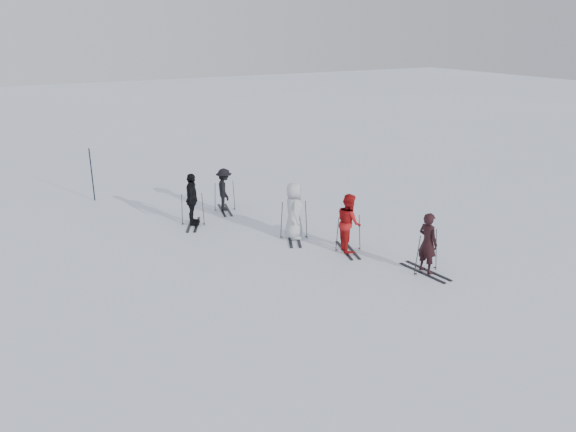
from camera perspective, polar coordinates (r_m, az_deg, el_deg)
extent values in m
plane|color=silver|center=(17.28, 1.60, -4.08)|extent=(120.00, 120.00, 0.00)
imported|color=black|center=(16.31, 14.00, -2.74)|extent=(0.49, 0.68, 1.76)
imported|color=#A81314|center=(17.45, 6.20, -0.73)|extent=(0.91, 1.05, 1.82)
imported|color=#B2B8BC|center=(18.37, 0.61, 0.48)|extent=(0.93, 1.09, 1.88)
imported|color=black|center=(19.90, -9.73, 1.60)|extent=(0.87, 1.17, 1.84)
imported|color=black|center=(21.37, -6.49, 2.62)|extent=(0.82, 1.15, 1.61)
cylinder|color=black|center=(23.75, -19.30, 3.99)|extent=(0.05, 0.05, 2.14)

